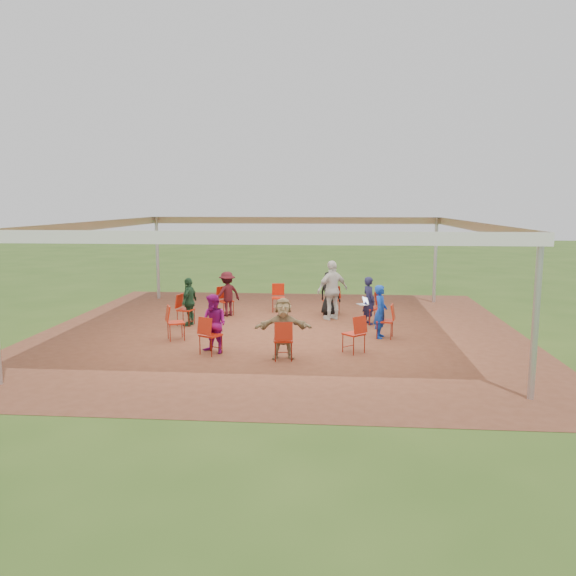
# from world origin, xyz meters

# --- Properties ---
(ground) EXTENTS (80.00, 80.00, 0.00)m
(ground) POSITION_xyz_m (0.00, 0.00, 0.00)
(ground) COLOR #35531A
(ground) RESTS_ON ground
(dirt_patch) EXTENTS (13.00, 13.00, 0.00)m
(dirt_patch) POSITION_xyz_m (0.00, 0.00, 0.01)
(dirt_patch) COLOR brown
(dirt_patch) RESTS_ON ground
(tent) EXTENTS (10.33, 10.33, 3.00)m
(tent) POSITION_xyz_m (0.00, 0.00, 2.37)
(tent) COLOR #B2B2B7
(tent) RESTS_ON ground
(chair_0) EXTENTS (0.58, 0.57, 0.90)m
(chair_0) POSITION_xyz_m (2.58, 1.19, 0.45)
(chair_0) COLOR #B9200B
(chair_0) RESTS_ON ground
(chair_1) EXTENTS (0.58, 0.59, 0.90)m
(chair_1) POSITION_xyz_m (1.39, 2.48, 0.45)
(chair_1) COLOR #B9200B
(chair_1) RESTS_ON ground
(chair_2) EXTENTS (0.47, 0.49, 0.90)m
(chair_2) POSITION_xyz_m (-0.34, 2.82, 0.45)
(chair_2) COLOR #B9200B
(chair_2) RESTS_ON ground
(chair_3) EXTENTS (0.61, 0.61, 0.90)m
(chair_3) POSITION_xyz_m (-1.93, 2.08, 0.45)
(chair_3) COLOR #B9200B
(chair_3) RESTS_ON ground
(chair_4) EXTENTS (0.51, 0.50, 0.90)m
(chair_4) POSITION_xyz_m (-2.79, 0.55, 0.45)
(chair_4) COLOR #B9200B
(chair_4) RESTS_ON ground
(chair_5) EXTENTS (0.58, 0.57, 0.90)m
(chair_5) POSITION_xyz_m (-2.58, -1.19, 0.45)
(chair_5) COLOR #B9200B
(chair_5) RESTS_ON ground
(chair_6) EXTENTS (0.58, 0.59, 0.90)m
(chair_6) POSITION_xyz_m (-1.39, -2.48, 0.45)
(chair_6) COLOR #B9200B
(chair_6) RESTS_ON ground
(chair_7) EXTENTS (0.47, 0.49, 0.90)m
(chair_7) POSITION_xyz_m (0.34, -2.82, 0.45)
(chair_7) COLOR #B9200B
(chair_7) RESTS_ON ground
(chair_8) EXTENTS (0.61, 0.61, 0.90)m
(chair_8) POSITION_xyz_m (1.93, -2.08, 0.45)
(chair_8) COLOR #B9200B
(chair_8) RESTS_ON ground
(chair_9) EXTENTS (0.51, 0.50, 0.90)m
(chair_9) POSITION_xyz_m (2.79, -0.55, 0.45)
(chair_9) COLOR #B9200B
(chair_9) RESTS_ON ground
(person_seated_0) EXTENTS (0.51, 0.60, 1.39)m
(person_seated_0) POSITION_xyz_m (2.47, 1.14, 0.70)
(person_seated_0) COLOR #1A1B3F
(person_seated_0) RESTS_ON ground
(person_seated_1) EXTENTS (0.78, 0.66, 1.39)m
(person_seated_1) POSITION_xyz_m (1.33, 2.38, 0.70)
(person_seated_1) COLOR black
(person_seated_1) RESTS_ON ground
(person_seated_2) EXTENTS (0.96, 0.93, 1.39)m
(person_seated_2) POSITION_xyz_m (-1.85, 2.00, 0.70)
(person_seated_2) COLOR #390D13
(person_seated_2) RESTS_ON ground
(person_seated_3) EXTENTS (0.57, 0.88, 1.39)m
(person_seated_3) POSITION_xyz_m (-2.67, 0.53, 0.70)
(person_seated_3) COLOR #1E4329
(person_seated_3) RESTS_ON ground
(person_seated_4) EXTENTS (0.78, 0.67, 1.39)m
(person_seated_4) POSITION_xyz_m (-1.33, -2.38, 0.70)
(person_seated_4) COLOR #8C1072
(person_seated_4) RESTS_ON ground
(person_seated_5) EXTENTS (1.33, 0.63, 1.39)m
(person_seated_5) POSITION_xyz_m (0.32, -2.70, 0.70)
(person_seated_5) COLOR tan
(person_seated_5) RESTS_ON ground
(person_seated_6) EXTENTS (0.42, 0.56, 1.39)m
(person_seated_6) POSITION_xyz_m (2.67, -0.53, 0.70)
(person_seated_6) COLOR #103AAD
(person_seated_6) RESTS_ON ground
(standing_person) EXTENTS (1.17, 1.04, 1.79)m
(standing_person) POSITION_xyz_m (1.41, 1.71, 0.90)
(standing_person) COLOR silver
(standing_person) RESTS_ON ground
(cable_coil) EXTENTS (0.29, 0.29, 0.03)m
(cable_coil) POSITION_xyz_m (0.44, 0.92, 0.02)
(cable_coil) COLOR black
(cable_coil) RESTS_ON ground
(laptop) EXTENTS (0.38, 0.41, 0.23)m
(laptop) POSITION_xyz_m (2.33, 1.08, 0.66)
(laptop) COLOR #B7B7BC
(laptop) RESTS_ON ground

